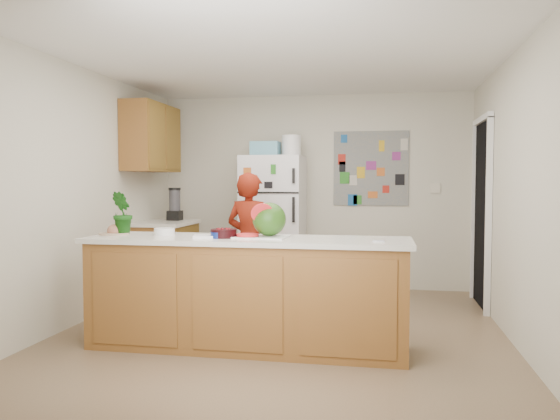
% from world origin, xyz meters
% --- Properties ---
extents(floor, '(4.00, 4.50, 0.02)m').
position_xyz_m(floor, '(0.00, 0.00, -0.01)').
color(floor, brown).
rests_on(floor, ground).
extents(wall_back, '(4.00, 0.02, 2.50)m').
position_xyz_m(wall_back, '(0.00, 2.26, 1.25)').
color(wall_back, beige).
rests_on(wall_back, ground).
extents(wall_left, '(0.02, 4.50, 2.50)m').
position_xyz_m(wall_left, '(-2.01, 0.00, 1.25)').
color(wall_left, beige).
rests_on(wall_left, ground).
extents(wall_right, '(0.02, 4.50, 2.50)m').
position_xyz_m(wall_right, '(2.01, 0.00, 1.25)').
color(wall_right, beige).
rests_on(wall_right, ground).
extents(ceiling, '(4.00, 4.50, 0.02)m').
position_xyz_m(ceiling, '(0.00, 0.00, 2.51)').
color(ceiling, white).
rests_on(ceiling, wall_back).
extents(doorway, '(0.03, 0.85, 2.04)m').
position_xyz_m(doorway, '(1.99, 1.45, 1.02)').
color(doorway, black).
rests_on(doorway, ground).
extents(peninsula_base, '(2.60, 0.62, 0.88)m').
position_xyz_m(peninsula_base, '(-0.20, -0.50, 0.44)').
color(peninsula_base, brown).
rests_on(peninsula_base, floor).
extents(peninsula_top, '(2.68, 0.70, 0.04)m').
position_xyz_m(peninsula_top, '(-0.20, -0.50, 0.90)').
color(peninsula_top, silver).
rests_on(peninsula_top, peninsula_base).
extents(side_counter_base, '(0.60, 0.80, 0.86)m').
position_xyz_m(side_counter_base, '(-1.69, 1.35, 0.43)').
color(side_counter_base, brown).
rests_on(side_counter_base, floor).
extents(side_counter_top, '(0.64, 0.84, 0.04)m').
position_xyz_m(side_counter_top, '(-1.69, 1.35, 0.88)').
color(side_counter_top, silver).
rests_on(side_counter_top, side_counter_base).
extents(upper_cabinets, '(0.35, 1.00, 0.80)m').
position_xyz_m(upper_cabinets, '(-1.82, 1.30, 1.90)').
color(upper_cabinets, brown).
rests_on(upper_cabinets, wall_left).
extents(refrigerator, '(0.75, 0.70, 1.70)m').
position_xyz_m(refrigerator, '(-0.45, 1.88, 0.85)').
color(refrigerator, silver).
rests_on(refrigerator, floor).
extents(fridge_top_bin, '(0.35, 0.28, 0.18)m').
position_xyz_m(fridge_top_bin, '(-0.55, 1.88, 1.79)').
color(fridge_top_bin, '#5999B2').
rests_on(fridge_top_bin, refrigerator).
extents(photo_collage, '(0.95, 0.01, 0.95)m').
position_xyz_m(photo_collage, '(0.75, 2.24, 1.55)').
color(photo_collage, slate).
rests_on(photo_collage, wall_back).
extents(person, '(0.62, 0.49, 1.48)m').
position_xyz_m(person, '(-0.47, 0.72, 0.74)').
color(person, maroon).
rests_on(person, floor).
extents(blender_appliance, '(0.14, 0.14, 0.38)m').
position_xyz_m(blender_appliance, '(-1.64, 1.57, 1.09)').
color(blender_appliance, black).
rests_on(blender_appliance, side_counter_top).
extents(cutting_board, '(0.45, 0.35, 0.01)m').
position_xyz_m(cutting_board, '(-0.08, -0.47, 0.93)').
color(cutting_board, silver).
rests_on(cutting_board, peninsula_top).
extents(watermelon, '(0.28, 0.28, 0.28)m').
position_xyz_m(watermelon, '(-0.02, -0.45, 1.07)').
color(watermelon, '#2D6319').
rests_on(watermelon, cutting_board).
extents(watermelon_slice, '(0.18, 0.18, 0.02)m').
position_xyz_m(watermelon_slice, '(-0.19, -0.52, 0.94)').
color(watermelon_slice, '#D22351').
rests_on(watermelon_slice, cutting_board).
extents(cherry_bowl, '(0.22, 0.22, 0.07)m').
position_xyz_m(cherry_bowl, '(-0.39, -0.53, 0.96)').
color(cherry_bowl, black).
rests_on(cherry_bowl, peninsula_top).
extents(white_bowl, '(0.18, 0.18, 0.06)m').
position_xyz_m(white_bowl, '(-0.95, -0.42, 0.95)').
color(white_bowl, silver).
rests_on(white_bowl, peninsula_top).
extents(cobalt_bowl, '(0.14, 0.14, 0.05)m').
position_xyz_m(cobalt_bowl, '(-0.42, -0.58, 0.95)').
color(cobalt_bowl, navy).
rests_on(cobalt_bowl, peninsula_top).
extents(plate, '(0.34, 0.34, 0.02)m').
position_xyz_m(plate, '(-1.40, -0.46, 0.93)').
color(plate, tan).
rests_on(plate, peninsula_top).
extents(paper_towel, '(0.24, 0.22, 0.02)m').
position_xyz_m(paper_towel, '(-0.53, -0.56, 0.93)').
color(paper_towel, white).
rests_on(paper_towel, peninsula_top).
extents(keys, '(0.09, 0.04, 0.01)m').
position_xyz_m(keys, '(0.87, -0.61, 0.93)').
color(keys, gray).
rests_on(keys, peninsula_top).
extents(potted_plant, '(0.26, 0.27, 0.38)m').
position_xyz_m(potted_plant, '(-1.32, -0.45, 1.11)').
color(potted_plant, '#093E0E').
rests_on(potted_plant, peninsula_top).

